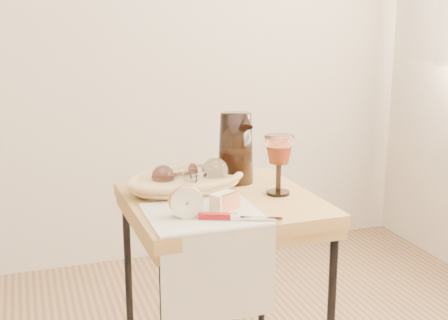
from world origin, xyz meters
name	(u,v)px	position (x,y,z in m)	size (l,w,h in m)	color
side_table	(222,304)	(0.37, 0.53, 0.35)	(0.55, 0.55, 0.70)	olive
tea_towel	(204,214)	(0.27, 0.39, 0.70)	(0.31, 0.28, 0.01)	silver
bread_basket	(187,183)	(0.29, 0.64, 0.72)	(0.34, 0.24, 0.05)	#A97C4C
goblet_lying_a	(176,175)	(0.26, 0.66, 0.75)	(0.12, 0.07, 0.07)	brown
goblet_lying_b	(205,173)	(0.34, 0.62, 0.75)	(0.14, 0.08, 0.08)	white
pitcher	(236,148)	(0.46, 0.68, 0.81)	(0.16, 0.24, 0.27)	black
wine_goblet	(279,165)	(0.54, 0.51, 0.79)	(0.09, 0.09, 0.18)	white
apple_half	(186,201)	(0.22, 0.38, 0.75)	(0.09, 0.05, 0.09)	red
apple_wedge	(223,201)	(0.33, 0.40, 0.73)	(0.07, 0.04, 0.05)	beige
table_knife	(237,216)	(0.34, 0.31, 0.71)	(0.22, 0.02, 0.02)	silver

